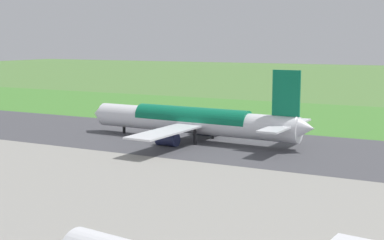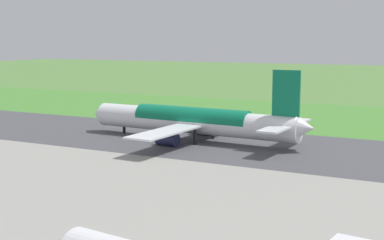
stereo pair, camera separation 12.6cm
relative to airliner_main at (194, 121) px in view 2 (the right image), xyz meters
name	(u,v)px [view 2 (the right image)]	position (x,y,z in m)	size (l,w,h in m)	color
ground_plane	(194,141)	(-0.03, -0.02, -4.35)	(800.00, 800.00, 0.00)	#547F3D
runway_asphalt	(194,141)	(-0.03, -0.02, -4.32)	(600.00, 36.57, 0.06)	#47474C
grass_verge_foreground	(260,117)	(-0.03, -40.97, -4.33)	(600.00, 80.00, 0.04)	#478534
airliner_main	(194,121)	(0.00, 0.00, 0.00)	(54.11, 44.23, 15.88)	white
no_stopping_sign	(295,113)	(-9.45, -43.36, -2.84)	(0.60, 0.10, 2.55)	slate
traffic_cone_orange	(279,117)	(-5.21, -42.28, -4.08)	(0.40, 0.40, 0.55)	orange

